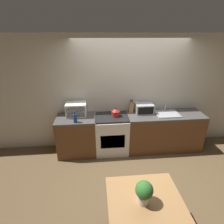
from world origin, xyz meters
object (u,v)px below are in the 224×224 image
Objects in this scene: toaster_oven at (144,108)px; dining_table at (144,205)px; microwave at (76,109)px; bottle at (75,118)px; kettle at (116,112)px; stove_range at (112,134)px.

dining_table is at bearing -104.08° from toaster_oven.
dining_table is (0.99, -2.16, -0.39)m from microwave.
kettle is at bearing 14.42° from bottle.
dining_table is (0.99, -1.83, -0.34)m from bottle.
dining_table is (0.13, -2.05, -0.33)m from kettle.
toaster_oven is at bearing 75.92° from dining_table.
microwave is at bearing 172.46° from kettle.
toaster_oven is at bearing 10.63° from kettle.
bottle is (-0.86, -0.22, 0.01)m from kettle.
bottle is 2.10m from dining_table.
microwave is 1.11× the size of toaster_oven.
kettle is 0.23× the size of dining_table.
kettle is 0.89m from bottle.
microwave is at bearing 114.64° from dining_table.
stove_range is at bearing -170.14° from toaster_oven.
dining_table is at bearing -61.55° from bottle.
bottle reaches higher than toaster_oven.
microwave is (-0.86, 0.11, 0.06)m from kettle.
bottle is (0.00, -0.34, -0.05)m from microwave.
microwave reaches higher than bottle.
stove_range is 0.55m from kettle.
bottle is at bearing -164.40° from stove_range.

